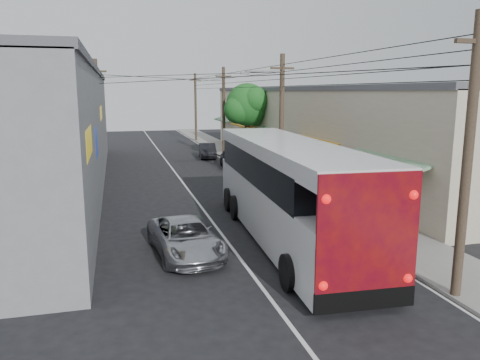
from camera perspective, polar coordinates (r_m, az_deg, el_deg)
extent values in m
plane|color=black|center=(14.57, 2.86, -13.19)|extent=(120.00, 120.00, 0.00)
cube|color=slate|center=(34.84, 3.07, 1.08)|extent=(3.00, 80.00, 0.12)
cube|color=beige|center=(37.92, 8.70, 6.24)|extent=(6.00, 40.00, 6.00)
cube|color=#4C4C51|center=(37.81, 8.84, 10.92)|extent=(6.20, 40.00, 0.30)
cube|color=#176927|center=(22.29, 17.28, 2.51)|extent=(1.39, 6.00, 0.46)
cube|color=orange|center=(29.32, 8.99, 4.73)|extent=(1.39, 6.00, 0.46)
cube|color=#176927|center=(36.74, 3.95, 6.03)|extent=(1.39, 6.00, 0.46)
cube|color=orange|center=(44.37, 0.60, 6.87)|extent=(1.39, 6.00, 0.46)
cube|color=#176927|center=(52.11, -1.76, 7.44)|extent=(1.39, 6.00, 0.46)
cube|color=gray|center=(31.08, -23.06, 5.46)|extent=(7.00, 36.00, 7.00)
cube|color=#4C4C51|center=(31.01, -23.56, 12.08)|extent=(7.20, 36.00, 0.30)
cube|color=yellow|center=(16.79, -18.09, 4.38)|extent=(0.12, 3.50, 1.00)
cube|color=#1433A5|center=(22.81, -17.23, 4.46)|extent=(0.12, 2.20, 1.40)
cube|color=yellow|center=(32.72, -16.67, 7.84)|extent=(0.12, 4.00, 0.90)
cylinder|color=#473828|center=(14.28, 25.96, 1.97)|extent=(0.28, 0.28, 8.00)
cube|color=#473828|center=(14.21, 27.05, 14.83)|extent=(1.40, 0.12, 0.12)
cylinder|color=#473828|center=(27.37, 5.07, 6.71)|extent=(0.28, 0.28, 8.00)
cube|color=#473828|center=(27.33, 5.19, 13.42)|extent=(1.40, 0.12, 0.12)
cylinder|color=#473828|center=(41.76, -2.00, 8.13)|extent=(0.28, 0.28, 8.00)
cube|color=#473828|center=(41.74, -2.02, 12.52)|extent=(1.40, 0.12, 0.12)
cylinder|color=#473828|center=(56.47, -5.43, 8.77)|extent=(0.28, 0.28, 8.00)
cube|color=#473828|center=(56.46, -5.49, 12.02)|extent=(1.40, 0.12, 0.12)
cylinder|color=#473828|center=(32.75, -16.89, 6.96)|extent=(0.28, 0.28, 8.00)
cube|color=#473828|center=(32.72, -17.20, 12.55)|extent=(1.40, 0.12, 0.12)
cylinder|color=#59595E|center=(26.97, 2.92, 13.06)|extent=(2.20, 0.10, 0.10)
cube|color=#59595E|center=(26.65, 0.61, 12.89)|extent=(0.50, 0.18, 0.12)
cylinder|color=#3F2B19|center=(40.37, 0.88, 5.20)|extent=(0.44, 0.44, 4.00)
sphere|color=#134817|center=(40.19, 0.89, 9.18)|extent=(3.60, 3.60, 3.60)
sphere|color=#134817|center=(41.07, 2.02, 8.37)|extent=(2.60, 2.60, 2.60)
sphere|color=#134817|center=(39.58, -0.22, 8.57)|extent=(2.40, 2.40, 2.40)
sphere|color=#134817|center=(39.33, 1.87, 9.72)|extent=(2.20, 2.20, 2.20)
sphere|color=#134817|center=(40.97, 0.14, 9.49)|extent=(2.00, 2.00, 2.00)
cube|color=silver|center=(18.88, 5.72, -3.41)|extent=(3.55, 13.77, 2.16)
cube|color=black|center=(19.09, 5.30, 1.63)|extent=(3.45, 11.50, 1.14)
cube|color=silver|center=(18.44, 5.86, 3.80)|extent=(3.55, 13.77, 0.57)
cube|color=maroon|center=(12.51, 15.33, -6.54)|extent=(2.82, 0.24, 3.30)
cube|color=black|center=(13.13, 14.94, -13.91)|extent=(2.84, 0.26, 0.57)
sphere|color=red|center=(12.43, 10.09, -12.57)|extent=(0.25, 0.25, 0.25)
sphere|color=red|center=(13.46, 19.75, -11.20)|extent=(0.25, 0.25, 0.25)
sphere|color=red|center=(11.73, 10.45, -2.31)|extent=(0.25, 0.25, 0.25)
sphere|color=red|center=(12.81, 20.39, -1.70)|extent=(0.25, 0.25, 0.25)
cylinder|color=black|center=(14.36, 5.99, -11.15)|extent=(0.40, 1.15, 1.14)
cylinder|color=black|center=(15.42, 16.25, -9.96)|extent=(0.40, 1.15, 1.14)
cylinder|color=black|center=(21.92, -0.56, -3.35)|extent=(0.40, 1.15, 1.14)
cylinder|color=black|center=(22.63, 6.53, -2.97)|extent=(0.40, 1.15, 1.14)
cylinder|color=black|center=(23.54, -1.37, -2.36)|extent=(0.40, 1.15, 1.14)
cylinder|color=black|center=(24.21, 5.26, -2.04)|extent=(0.40, 1.15, 1.14)
imported|color=#AFAFB6|center=(17.31, -6.65, -7.00)|extent=(2.63, 4.90, 1.31)
imported|color=#929399|center=(27.38, 2.51, -0.03)|extent=(2.64, 5.60, 1.58)
imported|color=#2B2A30|center=(36.76, -1.02, 2.61)|extent=(2.17, 4.31, 1.41)
imported|color=black|center=(42.25, -3.97, 3.59)|extent=(1.86, 4.12, 1.31)
imported|color=pink|center=(27.52, 10.56, 0.43)|extent=(0.77, 0.59, 1.89)
imported|color=#879CC5|center=(28.59, 4.79, 0.67)|extent=(0.83, 0.68, 1.60)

